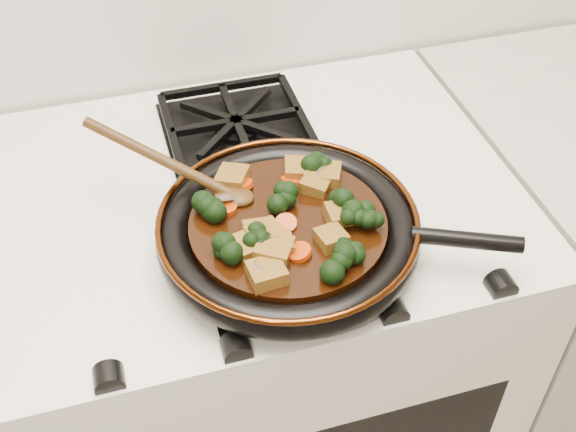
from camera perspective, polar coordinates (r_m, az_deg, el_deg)
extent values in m
cube|color=white|center=(1.42, -1.83, -11.55)|extent=(0.76, 0.60, 0.90)
cylinder|color=black|center=(0.96, 0.00, -1.61)|extent=(0.32, 0.32, 0.01)
torus|color=black|center=(0.95, 0.00, -1.23)|extent=(0.35, 0.35, 0.04)
torus|color=#4D220B|center=(0.93, 0.00, -0.31)|extent=(0.34, 0.34, 0.01)
cylinder|color=black|center=(0.94, 13.95, -1.84)|extent=(0.14, 0.08, 0.02)
cylinder|color=black|center=(0.94, 0.00, -0.92)|extent=(0.26, 0.26, 0.02)
cube|color=brown|center=(1.00, 3.10, 3.28)|extent=(0.05, 0.05, 0.02)
cube|color=brown|center=(0.90, -3.05, -2.35)|extent=(0.05, 0.05, 0.03)
cube|color=brown|center=(0.86, -1.69, -4.58)|extent=(0.05, 0.05, 0.02)
cube|color=brown|center=(0.98, 2.21, 2.56)|extent=(0.06, 0.06, 0.02)
cube|color=brown|center=(0.99, -4.39, 2.96)|extent=(0.06, 0.06, 0.03)
cube|color=brown|center=(0.94, 3.97, 0.05)|extent=(0.03, 0.04, 0.02)
cube|color=brown|center=(0.90, -0.84, -2.29)|extent=(0.04, 0.04, 0.02)
cube|color=brown|center=(0.91, 3.44, -1.79)|extent=(0.04, 0.04, 0.02)
cube|color=brown|center=(0.91, -2.10, -1.50)|extent=(0.05, 0.05, 0.03)
cube|color=brown|center=(1.00, 0.86, 3.66)|extent=(0.05, 0.05, 0.02)
cube|color=brown|center=(0.91, -1.78, -1.66)|extent=(0.06, 0.05, 0.03)
cube|color=brown|center=(0.89, -1.13, -2.78)|extent=(0.06, 0.06, 0.03)
cylinder|color=#C83505|center=(0.93, -0.16, -0.59)|extent=(0.03, 0.03, 0.02)
cylinder|color=#C83505|center=(0.99, -3.67, 2.45)|extent=(0.03, 0.03, 0.02)
cylinder|color=#C83505|center=(0.99, 0.29, 2.78)|extent=(0.03, 0.03, 0.02)
cylinder|color=#C83505|center=(0.95, -4.90, 0.70)|extent=(0.03, 0.03, 0.01)
cylinder|color=#C83505|center=(0.89, 0.89, -2.88)|extent=(0.03, 0.03, 0.02)
cylinder|color=brown|center=(0.87, -1.86, -4.30)|extent=(0.04, 0.04, 0.03)
cylinder|color=brown|center=(0.99, 2.85, 3.05)|extent=(0.04, 0.04, 0.03)
cylinder|color=brown|center=(0.96, -5.15, 1.41)|extent=(0.04, 0.04, 0.03)
ellipsoid|color=#40280D|center=(0.97, -4.27, 1.61)|extent=(0.07, 0.07, 0.02)
cylinder|color=#40280D|center=(0.99, -10.11, 4.50)|extent=(0.02, 0.02, 0.22)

